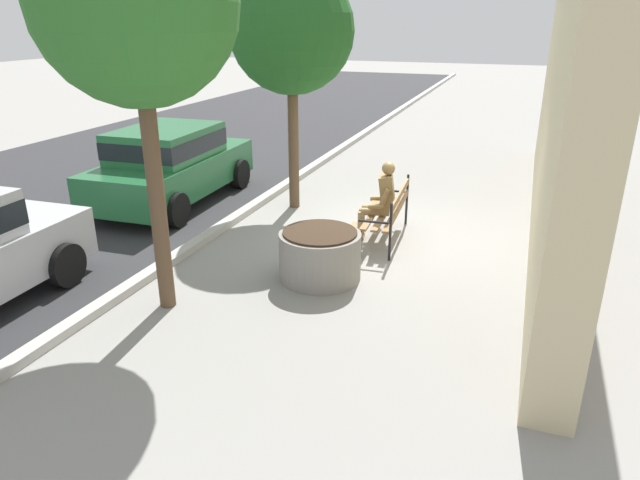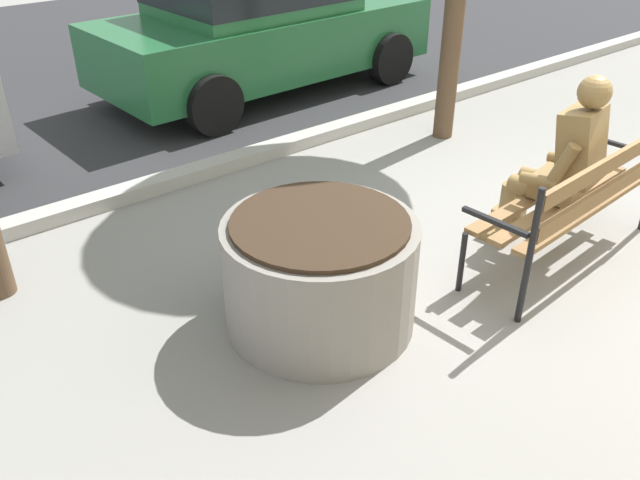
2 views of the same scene
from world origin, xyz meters
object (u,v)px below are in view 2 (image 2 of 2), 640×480
Objects in this scene: bronze_statue_seated at (556,169)px; parked_car_green at (260,21)px; park_bench at (580,195)px; concrete_planter at (320,273)px.

bronze_statue_seated is 0.33× the size of parked_car_green.
park_bench is 1.95m from concrete_planter.
parked_car_green is (0.58, 4.49, 0.17)m from bronze_statue_seated.
parked_car_green is (2.43, 4.11, 0.48)m from concrete_planter.
bronze_statue_seated is at bearing -11.57° from concrete_planter.
park_bench is 1.33× the size of bronze_statue_seated.
park_bench is 0.25m from bronze_statue_seated.
park_bench is 0.44× the size of parked_car_green.
parked_car_green reaches higher than concrete_planter.
park_bench is at bearing -89.92° from bronze_statue_seated.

